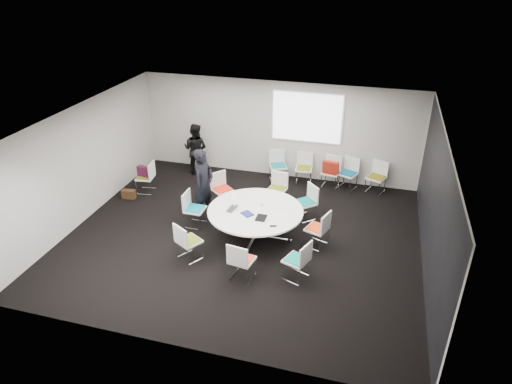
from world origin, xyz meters
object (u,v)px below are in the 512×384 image
(chair_spare_left, at_px, (146,183))
(chair_person_back, at_px, (199,162))
(chair_ring_d, at_px, (222,195))
(chair_back_c, at_px, (331,178))
(chair_ring_h, at_px, (297,267))
(cup, at_px, (262,204))
(chair_back_b, at_px, (304,174))
(chair_ring_b, at_px, (305,208))
(maroon_bag, at_px, (144,171))
(brown_bag, at_px, (129,194))
(laptop, at_px, (234,209))
(conference_table, at_px, (255,217))
(chair_ring_c, at_px, (277,195))
(chair_ring_g, at_px, (242,267))
(chair_back_a, at_px, (278,171))
(chair_ring_a, at_px, (317,235))
(person_back, at_px, (196,149))
(chair_ring_e, at_px, (195,215))
(chair_back_d, at_px, (348,179))
(person_main, at_px, (204,184))
(chair_ring_f, at_px, (189,248))
(chair_back_e, at_px, (376,183))

(chair_spare_left, distance_m, chair_person_back, 1.89)
(chair_ring_d, relative_size, chair_back_c, 1.00)
(chair_ring_h, height_order, chair_back_c, same)
(chair_person_back, xyz_separation_m, cup, (2.74, -2.85, 0.50))
(chair_back_b, xyz_separation_m, chair_spare_left, (-4.06, -1.72, 0.00))
(chair_ring_b, relative_size, maroon_bag, 2.20)
(chair_ring_h, xyz_separation_m, chair_spare_left, (-4.71, 2.62, 0.00))
(chair_ring_b, xyz_separation_m, brown_bag, (-4.76, -0.25, -0.16))
(brown_bag, bearing_deg, laptop, -17.16)
(laptop, distance_m, cup, 0.65)
(conference_table, bearing_deg, chair_back_b, 79.81)
(laptop, bearing_deg, chair_ring_c, -9.97)
(chair_ring_g, xyz_separation_m, brown_bag, (-3.95, 2.45, -0.16))
(chair_ring_h, bearing_deg, chair_ring_b, 26.71)
(chair_back_a, bearing_deg, chair_ring_h, 85.00)
(chair_ring_a, bearing_deg, chair_ring_c, 58.06)
(chair_back_c, relative_size, chair_spare_left, 1.00)
(cup, xyz_separation_m, brown_bag, (-3.89, 0.69, -0.66))
(chair_back_c, xyz_separation_m, cup, (-1.24, -2.85, 0.50))
(conference_table, bearing_deg, person_back, 132.18)
(person_back, bearing_deg, chair_ring_e, 115.94)
(chair_back_d, relative_size, maroon_bag, 2.20)
(chair_back_b, bearing_deg, conference_table, 74.83)
(brown_bag, bearing_deg, chair_ring_c, 10.36)
(chair_ring_b, xyz_separation_m, cup, (-0.87, -0.93, 0.50))
(chair_ring_h, relative_size, brown_bag, 2.44)
(chair_ring_a, xyz_separation_m, chair_back_a, (-1.61, 3.04, 0.00))
(chair_back_c, relative_size, chair_back_d, 1.00)
(chair_ring_c, bearing_deg, brown_bag, 19.53)
(chair_back_c, bearing_deg, chair_spare_left, 28.25)
(brown_bag, bearing_deg, conference_table, -13.62)
(chair_ring_h, bearing_deg, chair_back_b, 29.29)
(chair_ring_c, bearing_deg, chair_ring_a, 138.42)
(chair_ring_e, height_order, chair_spare_left, same)
(chair_spare_left, bearing_deg, chair_ring_g, -136.35)
(chair_ring_e, distance_m, laptop, 1.20)
(chair_ring_b, distance_m, person_main, 2.58)
(chair_back_c, xyz_separation_m, chair_back_d, (0.47, 0.03, 0.00))
(chair_back_d, height_order, person_main, person_main)
(chair_ring_e, relative_size, chair_back_d, 1.00)
(chair_ring_b, bearing_deg, chair_ring_c, 17.93)
(chair_back_c, bearing_deg, cup, 75.43)
(chair_ring_d, distance_m, cup, 1.76)
(chair_ring_b, bearing_deg, chair_ring_d, 44.79)
(chair_person_back, bearing_deg, chair_back_a, 156.43)
(chair_ring_f, height_order, person_back, person_back)
(chair_ring_h, relative_size, chair_back_e, 1.00)
(person_back, relative_size, cup, 17.09)
(chair_ring_e, relative_size, person_back, 0.57)
(chair_back_a, relative_size, chair_back_e, 1.00)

